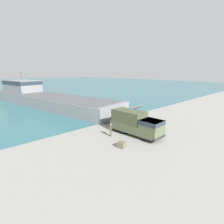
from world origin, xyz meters
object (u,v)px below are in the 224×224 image
at_px(landing_craft, 43,96).
at_px(soldier_on_ramp, 111,129).
at_px(cargo_crate, 122,145).
at_px(military_truck, 136,123).
at_px(moored_boat_a, 10,91).
at_px(mooring_bollard, 132,114).

distance_m(landing_craft, soldier_on_ramp, 27.69).
bearing_deg(landing_craft, soldier_on_ramp, -104.63).
distance_m(landing_craft, cargo_crate, 31.19).
height_order(military_truck, moored_boat_a, military_truck).
bearing_deg(moored_boat_a, mooring_bollard, -163.74).
height_order(soldier_on_ramp, cargo_crate, soldier_on_ramp).
xyz_separation_m(military_truck, soldier_on_ramp, (-2.79, 1.79, -0.61)).
height_order(military_truck, mooring_bollard, military_truck).
relative_size(landing_craft, military_truck, 5.90).
distance_m(mooring_bollard, cargo_crate, 13.57).
xyz_separation_m(landing_craft, moored_boat_a, (0.26, 31.46, -1.25)).
height_order(military_truck, soldier_on_ramp, military_truck).
xyz_separation_m(soldier_on_ramp, moored_boat_a, (2.93, 59.00, -0.23)).
distance_m(moored_boat_a, cargo_crate, 62.49).
relative_size(landing_craft, moored_boat_a, 6.44).
bearing_deg(mooring_bollard, cargo_crate, -144.50).
relative_size(military_truck, cargo_crate, 8.85).
relative_size(soldier_on_ramp, cargo_crate, 2.08).
distance_m(landing_craft, mooring_bollard, 24.07).
bearing_deg(landing_craft, moored_boat_a, 80.44).
height_order(landing_craft, cargo_crate, landing_craft).
distance_m(landing_craft, military_truck, 29.34).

